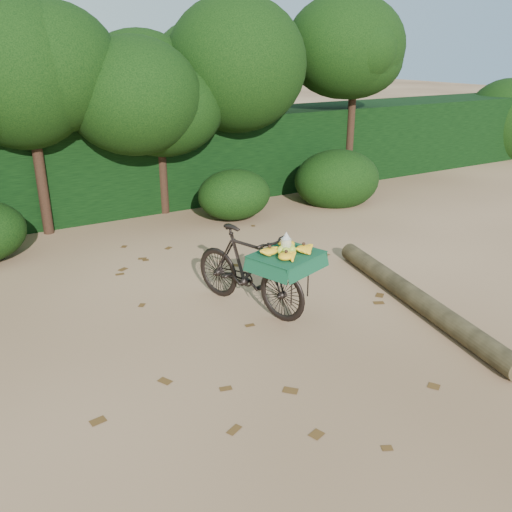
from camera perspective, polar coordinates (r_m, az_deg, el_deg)
ground at (r=6.51m, az=4.14°, el=-7.91°), size 80.00×80.00×0.00m
vendor_bicycle at (r=6.81m, az=-0.66°, el=-1.36°), size 1.18×1.92×1.08m
fallen_log at (r=7.31m, az=16.38°, el=-4.21°), size 0.98×3.57×0.26m
hedge_backdrop at (r=11.65m, az=-13.71°, el=9.40°), size 26.00×1.80×1.80m
tree_row at (r=10.55m, az=-16.34°, el=14.05°), size 14.50×2.00×4.00m
bush_clumps at (r=10.09m, az=-7.33°, el=5.42°), size 8.80×1.70×0.90m
leaf_litter at (r=6.98m, az=1.12°, el=-5.66°), size 7.00×7.30×0.01m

